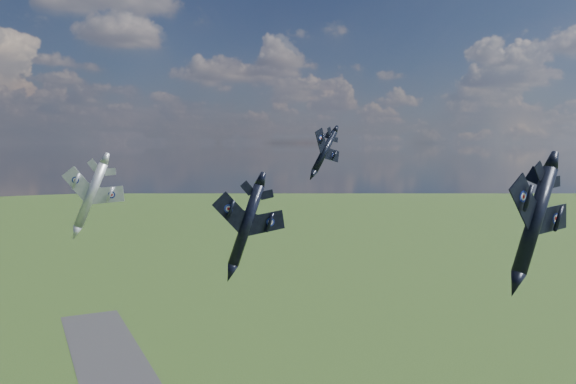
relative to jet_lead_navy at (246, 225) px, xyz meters
name	(u,v)px	position (x,y,z in m)	size (l,w,h in m)	color
jet_lead_navy	(246,225)	(0.00, 0.00, 0.00)	(10.89, 15.18, 3.14)	black
jet_right_navy	(535,220)	(21.64, -27.13, 2.68)	(11.60, 16.18, 3.35)	black
jet_high_navy	(324,152)	(25.68, 24.39, 9.13)	(9.38, 13.08, 2.71)	black
jet_left_silver	(91,195)	(-17.81, 13.13, 3.58)	(9.37, 13.07, 2.70)	#B0B4BB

